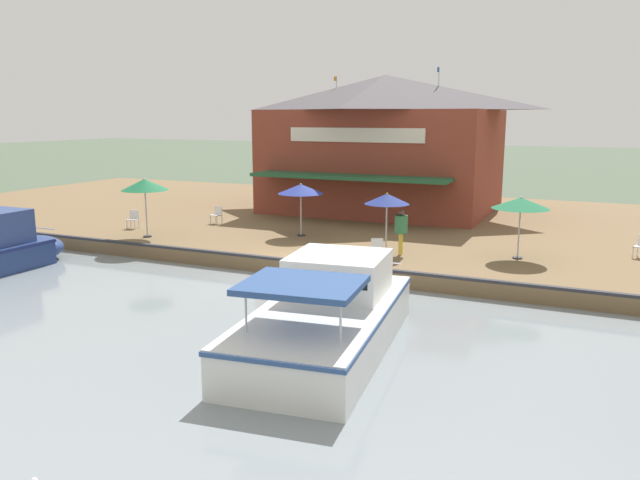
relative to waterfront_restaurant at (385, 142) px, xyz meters
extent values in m
plane|color=#4C5B47|center=(13.97, 1.51, -4.38)|extent=(220.00, 220.00, 0.00)
cube|color=brown|center=(2.97, 1.51, -4.08)|extent=(22.00, 56.00, 0.60)
cube|color=#2D2D33|center=(13.87, 1.51, -3.73)|extent=(0.20, 50.40, 0.10)
cube|color=brown|center=(-0.02, 0.00, -1.01)|extent=(9.10, 11.77, 5.54)
pyramid|color=#4C474C|center=(-0.02, 0.00, 2.70)|extent=(9.55, 12.36, 1.89)
cube|color=#235633|center=(5.43, 0.00, -1.48)|extent=(1.80, 10.00, 0.16)
cube|color=silver|center=(4.57, 0.00, 0.51)|extent=(0.08, 7.06, 0.70)
cylinder|color=silver|center=(-0.02, 2.94, 2.86)|extent=(0.06, 0.06, 2.21)
cube|color=#2D5193|center=(0.16, 2.94, 3.82)|extent=(0.36, 0.03, 0.24)
cylinder|color=silver|center=(-0.02, -2.94, 2.70)|extent=(0.06, 0.06, 1.89)
cube|color=orange|center=(0.16, -2.94, 3.50)|extent=(0.36, 0.03, 0.24)
cylinder|color=#B7B7B7|center=(9.95, 8.61, -2.71)|extent=(0.06, 0.06, 2.15)
cylinder|color=#2D2D33|center=(9.95, 8.61, -3.75)|extent=(0.36, 0.36, 0.06)
cone|color=#19663D|center=(9.95, 8.61, -1.69)|extent=(2.09, 2.09, 0.41)
cone|color=silver|center=(9.95, 8.61, -1.67)|extent=(1.29, 1.29, 0.33)
sphere|color=silver|center=(9.95, 8.61, -1.49)|extent=(0.08, 0.08, 0.08)
cylinder|color=#B7B7B7|center=(11.21, 3.90, -2.68)|extent=(0.06, 0.06, 2.19)
cylinder|color=#2D2D33|center=(11.21, 3.90, -3.75)|extent=(0.36, 0.36, 0.06)
cone|color=navy|center=(11.21, 3.90, -1.64)|extent=(1.71, 1.71, 0.39)
cone|color=yellow|center=(11.21, 3.90, -1.62)|extent=(1.06, 1.06, 0.31)
sphere|color=yellow|center=(11.21, 3.90, -1.45)|extent=(0.08, 0.08, 0.08)
cylinder|color=#B7B7B7|center=(9.26, -0.69, -2.70)|extent=(0.06, 0.06, 2.15)
cylinder|color=#2D2D33|center=(9.26, -0.69, -3.75)|extent=(0.36, 0.36, 0.06)
cone|color=navy|center=(9.26, -0.69, -1.69)|extent=(2.00, 2.00, 0.42)
cone|color=white|center=(9.26, -0.69, -1.67)|extent=(1.24, 1.24, 0.33)
sphere|color=white|center=(9.26, -0.69, -1.48)|extent=(0.08, 0.08, 0.08)
cylinder|color=#B7B7B7|center=(12.27, -6.72, -2.59)|extent=(0.06, 0.06, 2.38)
cylinder|color=#2D2D33|center=(12.27, -6.72, -3.75)|extent=(0.36, 0.36, 0.06)
cone|color=#19663D|center=(12.27, -6.72, -1.47)|extent=(2.03, 2.03, 0.50)
cone|color=silver|center=(12.27, -6.72, -1.45)|extent=(1.26, 1.26, 0.40)
sphere|color=silver|center=(12.27, -6.72, -1.22)|extent=(0.08, 0.08, 0.08)
cube|color=white|center=(11.03, -8.48, -3.57)|extent=(0.05, 0.05, 0.42)
cube|color=white|center=(11.13, -8.87, -3.57)|extent=(0.05, 0.05, 0.42)
cube|color=white|center=(10.64, -8.57, -3.57)|extent=(0.05, 0.05, 0.42)
cube|color=white|center=(10.74, -8.96, -3.57)|extent=(0.05, 0.05, 0.42)
cube|color=white|center=(10.88, -8.72, -3.35)|extent=(0.53, 0.53, 0.05)
cube|color=white|center=(10.69, -8.77, -3.13)|extent=(0.14, 0.44, 0.40)
cube|color=white|center=(8.36, -5.72, -3.57)|extent=(0.04, 0.04, 0.42)
cube|color=white|center=(8.31, -6.11, -3.57)|extent=(0.04, 0.04, 0.42)
cube|color=white|center=(7.96, -5.67, -3.57)|extent=(0.04, 0.04, 0.42)
cube|color=white|center=(7.92, -6.07, -3.57)|extent=(0.04, 0.04, 0.42)
cube|color=white|center=(8.14, -5.89, -3.35)|extent=(0.49, 0.49, 0.05)
cube|color=white|center=(7.94, -5.87, -3.13)|extent=(0.09, 0.44, 0.40)
cube|color=white|center=(12.76, 4.34, -3.57)|extent=(0.05, 0.05, 0.42)
cube|color=white|center=(12.95, 3.99, -3.57)|extent=(0.05, 0.05, 0.42)
cube|color=white|center=(12.41, 4.15, -3.57)|extent=(0.05, 0.05, 0.42)
cube|color=white|center=(12.59, 3.80, -3.57)|extent=(0.05, 0.05, 0.42)
cube|color=white|center=(12.68, 4.07, -3.35)|extent=(0.59, 0.59, 0.05)
cube|color=white|center=(12.50, 3.98, -3.13)|extent=(0.24, 0.41, 0.40)
cube|color=white|center=(8.08, 12.52, -3.57)|extent=(0.05, 0.05, 0.42)
cube|color=white|center=(7.71, 12.69, -3.57)|extent=(0.05, 0.05, 0.42)
cylinder|color=gold|center=(11.18, 4.45, -3.36)|extent=(0.13, 0.13, 0.85)
cylinder|color=gold|center=(11.01, 4.43, -3.36)|extent=(0.13, 0.13, 0.85)
cylinder|color=#337547|center=(11.10, 4.44, -2.60)|extent=(0.49, 0.49, 0.67)
sphere|color=brown|center=(11.10, 4.44, -2.15)|extent=(0.23, 0.23, 0.23)
cube|color=white|center=(20.13, 5.27, -3.73)|extent=(7.36, 3.82, 1.13)
ellipsoid|color=white|center=(16.63, 4.86, -3.73)|extent=(2.81, 3.14, 1.13)
cube|color=#2D4C84|center=(20.13, 5.27, -3.25)|extent=(7.45, 3.87, 0.10)
cube|color=white|center=(18.89, 5.13, -2.64)|extent=(2.61, 2.67, 1.05)
cube|color=black|center=(20.04, 5.26, -2.51)|extent=(0.31, 2.11, 0.37)
cube|color=#2D4C84|center=(21.78, 5.47, -2.19)|extent=(2.43, 2.80, 0.14)
cylinder|color=silver|center=(22.30, 6.59, -2.68)|extent=(0.05, 0.05, 0.98)
cylinder|color=silver|center=(22.54, 4.49, -2.68)|extent=(0.05, 0.05, 0.98)
cylinder|color=silver|center=(16.34, 4.83, -2.87)|extent=(0.32, 2.41, 0.04)
ellipsoid|color=navy|center=(15.97, -9.48, -3.80)|extent=(2.35, 2.42, 0.99)
cylinder|color=silver|center=(15.69, -9.48, -3.01)|extent=(0.05, 2.03, 0.04)
cylinder|color=brown|center=(-2.78, 1.14, -2.01)|extent=(0.36, 0.36, 3.54)
sphere|color=#387033|center=(-2.78, 1.14, 1.16)|extent=(3.75, 3.75, 3.75)
sphere|color=#387033|center=(-2.03, 0.58, 0.79)|extent=(2.63, 2.63, 2.63)
camera|label=1|loc=(33.58, 11.24, 1.43)|focal=35.00mm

